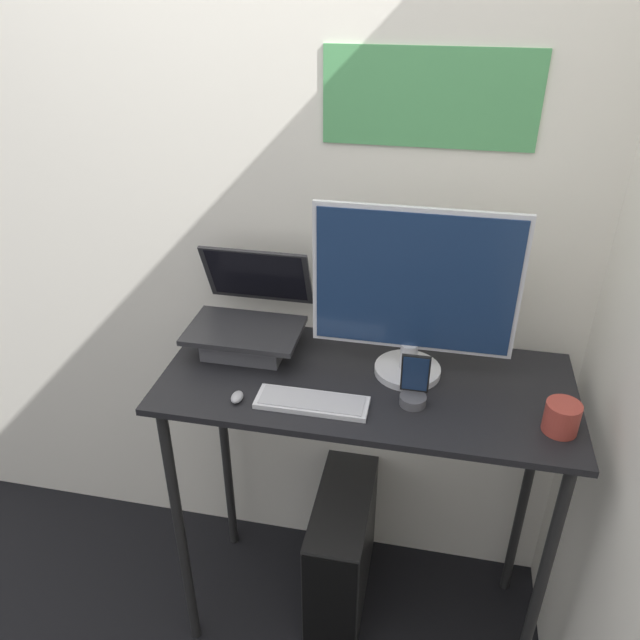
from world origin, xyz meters
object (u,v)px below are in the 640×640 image
laptop (247,326)px  monitor (414,296)px  mouse (237,397)px  computer_tower (342,546)px  cell_phone (414,389)px  keyboard (312,402)px

laptop → monitor: size_ratio=0.61×
mouse → computer_tower: (0.26, 0.24, -0.80)m
mouse → computer_tower: 0.87m
computer_tower → mouse: bearing=-137.2°
laptop → cell_phone: 0.54m
monitor → keyboard: 0.39m
laptop → mouse: laptop is taller
monitor → cell_phone: monitor is taller
mouse → cell_phone: bearing=10.3°
monitor → computer_tower: 1.05m
computer_tower → cell_phone: bearing=-37.0°
laptop → computer_tower: laptop is taller
mouse → computer_tower: bearing=42.8°
cell_phone → mouse: bearing=-169.7°
laptop → mouse: size_ratio=6.68×
monitor → mouse: 0.54m
cell_phone → computer_tower: (-0.20, 0.15, -0.83)m
monitor → cell_phone: 0.25m
monitor → computer_tower: monitor is taller
monitor → mouse: size_ratio=10.98×
keyboard → cell_phone: 0.27m
monitor → keyboard: bearing=-139.5°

